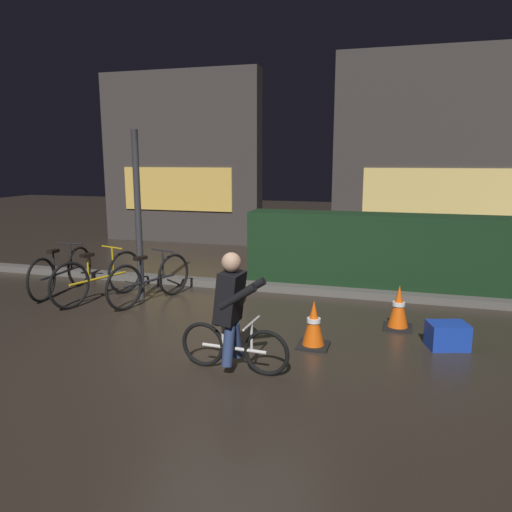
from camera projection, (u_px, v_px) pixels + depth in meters
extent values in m
plane|color=#2D261E|center=(227.00, 334.00, 6.23)|extent=(40.00, 40.00, 0.00)
cube|color=#56544F|center=(272.00, 287.00, 8.29)|extent=(12.00, 0.24, 0.12)
cube|color=black|center=(387.00, 250.00, 8.53)|extent=(4.80, 0.70, 1.24)
cube|color=#383330|center=(181.00, 158.00, 12.93)|extent=(4.27, 0.50, 4.35)
cube|color=#E5B751|center=(177.00, 189.00, 12.82)|extent=(2.99, 0.04, 1.10)
cube|color=#383330|center=(442.00, 151.00, 11.77)|extent=(5.08, 0.50, 4.70)
cube|color=#F2D172|center=(440.00, 192.00, 11.70)|extent=(3.56, 0.04, 1.10)
cylinder|color=#2D2D33|center=(138.00, 216.00, 7.63)|extent=(0.10, 0.10, 2.59)
torus|color=black|center=(80.00, 266.00, 8.58)|extent=(0.08, 0.69, 0.69)
torus|color=black|center=(41.00, 280.00, 7.60)|extent=(0.08, 0.69, 0.69)
cylinder|color=black|center=(62.00, 273.00, 8.09)|extent=(0.09, 1.03, 0.04)
cylinder|color=black|center=(54.00, 263.00, 7.88)|extent=(0.03, 0.03, 0.39)
cube|color=black|center=(53.00, 251.00, 7.85)|extent=(0.11, 0.21, 0.05)
cylinder|color=black|center=(71.00, 256.00, 8.32)|extent=(0.03, 0.03, 0.43)
cylinder|color=black|center=(70.00, 244.00, 8.28)|extent=(0.46, 0.05, 0.02)
torus|color=black|center=(125.00, 272.00, 8.10)|extent=(0.25, 0.68, 0.70)
torus|color=black|center=(69.00, 285.00, 7.24)|extent=(0.25, 0.68, 0.70)
cylinder|color=gold|center=(99.00, 278.00, 7.67)|extent=(0.35, 1.01, 0.04)
cylinder|color=gold|center=(88.00, 268.00, 7.48)|extent=(0.03, 0.03, 0.39)
cube|color=black|center=(87.00, 255.00, 7.45)|extent=(0.16, 0.22, 0.05)
cylinder|color=gold|center=(113.00, 261.00, 7.86)|extent=(0.03, 0.03, 0.44)
cylinder|color=gold|center=(112.00, 247.00, 7.82)|extent=(0.45, 0.16, 0.02)
torus|color=black|center=(174.00, 274.00, 7.99)|extent=(0.25, 0.65, 0.68)
torus|color=black|center=(124.00, 288.00, 7.18)|extent=(0.25, 0.65, 0.68)
cylinder|color=black|center=(150.00, 281.00, 7.58)|extent=(0.35, 0.97, 0.04)
cylinder|color=black|center=(141.00, 271.00, 7.40)|extent=(0.03, 0.03, 0.38)
cube|color=black|center=(140.00, 258.00, 7.37)|extent=(0.16, 0.22, 0.05)
cylinder|color=black|center=(163.00, 264.00, 7.77)|extent=(0.03, 0.03, 0.43)
cylinder|color=black|center=(162.00, 250.00, 7.73)|extent=(0.44, 0.17, 0.02)
cube|color=black|center=(313.00, 345.00, 5.83)|extent=(0.36, 0.36, 0.03)
cone|color=#EA560F|center=(314.00, 322.00, 5.77)|extent=(0.26, 0.26, 0.53)
cylinder|color=white|center=(314.00, 320.00, 5.77)|extent=(0.16, 0.16, 0.05)
cube|color=black|center=(397.00, 327.00, 6.45)|extent=(0.36, 0.36, 0.03)
cone|color=#EA560F|center=(399.00, 306.00, 6.40)|extent=(0.26, 0.26, 0.54)
cylinder|color=white|center=(399.00, 304.00, 6.39)|extent=(0.16, 0.16, 0.05)
cube|color=#193DB7|center=(447.00, 336.00, 5.76)|extent=(0.51, 0.43, 0.30)
torus|color=black|center=(266.00, 353.00, 5.00)|extent=(0.49, 0.07, 0.48)
torus|color=black|center=(203.00, 344.00, 5.24)|extent=(0.49, 0.07, 0.48)
cylinder|color=silver|center=(234.00, 348.00, 5.12)|extent=(0.70, 0.08, 0.04)
cylinder|color=silver|center=(223.00, 335.00, 5.14)|extent=(0.03, 0.03, 0.26)
cube|color=black|center=(223.00, 323.00, 5.11)|extent=(0.21, 0.11, 0.05)
cylinder|color=silver|center=(252.00, 337.00, 5.03)|extent=(0.03, 0.03, 0.30)
cylinder|color=silver|center=(252.00, 323.00, 5.00)|extent=(0.05, 0.46, 0.02)
cylinder|color=navy|center=(236.00, 339.00, 5.21)|extent=(0.12, 0.21, 0.42)
cylinder|color=navy|center=(228.00, 346.00, 5.02)|extent=(0.12, 0.21, 0.42)
cube|color=black|center=(230.00, 297.00, 5.03)|extent=(0.28, 0.33, 0.54)
sphere|color=tan|center=(231.00, 262.00, 4.96)|extent=(0.20, 0.20, 0.20)
cylinder|color=black|center=(248.00, 290.00, 5.10)|extent=(0.40, 0.10, 0.29)
cylinder|color=black|center=(238.00, 297.00, 4.85)|extent=(0.40, 0.10, 0.29)
ellipsoid|color=brown|center=(232.00, 296.00, 5.25)|extent=(0.33, 0.18, 0.24)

